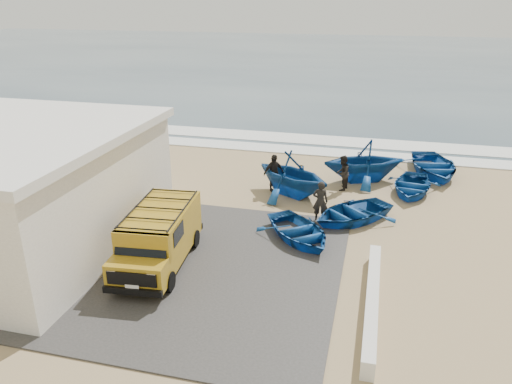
# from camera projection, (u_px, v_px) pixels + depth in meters

# --- Properties ---
(ground) EXTENTS (160.00, 160.00, 0.00)m
(ground) POSITION_uv_depth(u_px,v_px,m) (235.00, 243.00, 18.33)
(ground) COLOR tan
(slab) EXTENTS (12.00, 10.00, 0.05)m
(slab) POSITION_uv_depth(u_px,v_px,m) (162.00, 262.00, 16.98)
(slab) COLOR #413E3B
(slab) RESTS_ON ground
(ocean) EXTENTS (180.00, 88.00, 0.01)m
(ocean) POSITION_uv_depth(u_px,v_px,m) (350.00, 59.00, 68.74)
(ocean) COLOR #385166
(ocean) RESTS_ON ground
(surf_line) EXTENTS (180.00, 1.60, 0.06)m
(surf_line) POSITION_uv_depth(u_px,v_px,m) (293.00, 150.00, 29.12)
(surf_line) COLOR white
(surf_line) RESTS_ON ground
(surf_wash) EXTENTS (180.00, 2.20, 0.04)m
(surf_wash) POSITION_uv_depth(u_px,v_px,m) (300.00, 139.00, 31.38)
(surf_wash) COLOR white
(surf_wash) RESTS_ON ground
(building) EXTENTS (8.40, 9.40, 4.30)m
(building) POSITION_uv_depth(u_px,v_px,m) (13.00, 189.00, 17.43)
(building) COLOR white
(building) RESTS_ON ground
(parapet) EXTENTS (0.35, 6.00, 0.55)m
(parapet) POSITION_uv_depth(u_px,v_px,m) (372.00, 301.00, 14.39)
(parapet) COLOR silver
(parapet) RESTS_ON ground
(van) EXTENTS (2.21, 4.75, 1.98)m
(van) POSITION_uv_depth(u_px,v_px,m) (159.00, 235.00, 16.57)
(van) COLOR #B0871A
(van) RESTS_ON ground
(boat_near_left) EXTENTS (4.09, 4.24, 0.72)m
(boat_near_left) POSITION_uv_depth(u_px,v_px,m) (299.00, 231.00, 18.44)
(boat_near_left) COLOR #134B96
(boat_near_left) RESTS_ON ground
(boat_near_right) EXTENTS (4.37, 4.40, 0.75)m
(boat_near_right) POSITION_uv_depth(u_px,v_px,m) (352.00, 212.00, 19.98)
(boat_near_right) COLOR #134B96
(boat_near_right) RESTS_ON ground
(boat_mid_left) EXTENTS (5.03, 4.84, 2.04)m
(boat_mid_left) POSITION_uv_depth(u_px,v_px,m) (292.00, 174.00, 22.34)
(boat_mid_left) COLOR #134B96
(boat_mid_left) RESTS_ON ground
(boat_mid_right) EXTENTS (2.95, 3.79, 0.72)m
(boat_mid_right) POSITION_uv_depth(u_px,v_px,m) (412.00, 186.00, 22.79)
(boat_mid_right) COLOR #134B96
(boat_mid_right) RESTS_ON ground
(boat_far_left) EXTENTS (4.89, 4.59, 2.06)m
(boat_far_left) POSITION_uv_depth(u_px,v_px,m) (364.00, 161.00, 24.04)
(boat_far_left) COLOR #134B96
(boat_far_left) RESTS_ON ground
(boat_far_right) EXTENTS (3.87, 4.84, 0.90)m
(boat_far_right) POSITION_uv_depth(u_px,v_px,m) (433.00, 166.00, 25.13)
(boat_far_right) COLOR #134B96
(boat_far_right) RESTS_ON ground
(fisherman_front) EXTENTS (0.65, 0.45, 1.69)m
(fisherman_front) POSITION_uv_depth(u_px,v_px,m) (320.00, 201.00, 19.82)
(fisherman_front) COLOR black
(fisherman_front) RESTS_ON ground
(fisherman_middle) EXTENTS (0.76, 0.90, 1.65)m
(fisherman_middle) POSITION_uv_depth(u_px,v_px,m) (342.00, 173.00, 23.00)
(fisherman_middle) COLOR black
(fisherman_middle) RESTS_ON ground
(fisherman_back) EXTENTS (1.04, 1.03, 1.76)m
(fisherman_back) POSITION_uv_depth(u_px,v_px,m) (274.00, 173.00, 22.84)
(fisherman_back) COLOR black
(fisherman_back) RESTS_ON ground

